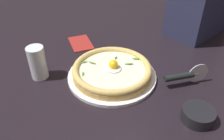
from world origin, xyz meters
name	(u,v)px	position (x,y,z in m)	size (l,w,h in m)	color
ground_plane	(111,75)	(0.00, 0.00, -0.01)	(2.40, 2.40, 0.03)	black
pizza_plate	(112,76)	(-0.03, 0.01, 0.01)	(0.32, 0.32, 0.01)	white
pizza	(112,70)	(-0.03, 0.01, 0.03)	(0.29, 0.29, 0.06)	#DEAF5E
side_bowl	(198,115)	(-0.34, -0.11, 0.02)	(0.10, 0.10, 0.04)	black
pizza_cutter	(184,76)	(-0.19, -0.19, 0.04)	(0.05, 0.16, 0.08)	silver
drinking_glass	(38,65)	(0.10, 0.24, 0.05)	(0.06, 0.06, 0.12)	silver
folded_napkin	(81,43)	(0.25, 0.02, 0.00)	(0.14, 0.09, 0.01)	maroon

